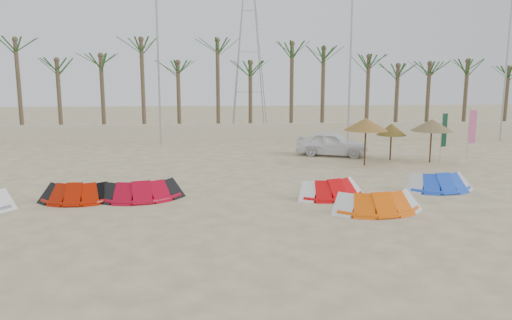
{
  "coord_description": "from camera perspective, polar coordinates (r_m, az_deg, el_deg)",
  "views": [
    {
      "loc": [
        -1.67,
        -16.79,
        5.44
      ],
      "look_at": [
        0.0,
        6.0,
        1.3
      ],
      "focal_mm": 35.0,
      "sensor_mm": 36.0,
      "label": 1
    }
  ],
  "objects": [
    {
      "name": "kite_blue",
      "position": [
        24.45,
        20.05,
        -2.22
      ],
      "size": [
        3.25,
        1.82,
        0.9
      ],
      "color": "blue",
      "rests_on": "ground"
    },
    {
      "name": "kite_red_right",
      "position": [
        21.96,
        8.57,
        -3.07
      ],
      "size": [
        3.34,
        2.25,
        0.9
      ],
      "color": "red",
      "rests_on": "ground"
    },
    {
      "name": "kite_red_left",
      "position": [
        22.33,
        -19.66,
        -3.34
      ],
      "size": [
        3.02,
        1.56,
        0.9
      ],
      "color": "#A71400",
      "rests_on": "ground"
    },
    {
      "name": "parasol_right",
      "position": [
        31.12,
        19.46,
        3.78
      ],
      "size": [
        2.42,
        2.42,
        2.59
      ],
      "color": "#4C331E",
      "rests_on": "ground"
    },
    {
      "name": "flag_pink",
      "position": [
        33.71,
        23.41,
        3.36
      ],
      "size": [
        0.45,
        0.1,
        3.17
      ],
      "color": "#A5A8AD",
      "rests_on": "ground"
    },
    {
      "name": "lamp_d",
      "position": [
        42.72,
        26.75,
        9.63
      ],
      "size": [
        1.25,
        0.14,
        11.0
      ],
      "color": "#A5A8AD",
      "rests_on": "ground"
    },
    {
      "name": "parasol_left",
      "position": [
        29.15,
        12.45,
        4.01
      ],
      "size": [
        2.5,
        2.5,
        2.74
      ],
      "color": "#4C331E",
      "rests_on": "ground"
    },
    {
      "name": "parasol_mid",
      "position": [
        31.37,
        15.22,
        3.39
      ],
      "size": [
        1.81,
        1.81,
        2.23
      ],
      "color": "#4C331E",
      "rests_on": "ground"
    },
    {
      "name": "ground",
      "position": [
        17.73,
        1.43,
        -7.6
      ],
      "size": [
        120.0,
        120.0,
        0.0
      ],
      "primitive_type": "plane",
      "color": "beige",
      "rests_on": "ground"
    },
    {
      "name": "kite_orange",
      "position": [
        20.16,
        13.5,
        -4.44
      ],
      "size": [
        3.64,
        1.91,
        0.9
      ],
      "color": "#FF5D08",
      "rests_on": "ground"
    },
    {
      "name": "palm_line",
      "position": [
        40.37,
        -0.89,
        11.69
      ],
      "size": [
        52.0,
        4.0,
        7.7
      ],
      "color": "brown",
      "rests_on": "ground"
    },
    {
      "name": "boundary_wall",
      "position": [
        39.12,
        -1.72,
        3.23
      ],
      "size": [
        60.0,
        0.3,
        1.3
      ],
      "primitive_type": "cube",
      "color": "beige",
      "rests_on": "ground"
    },
    {
      "name": "lamp_c",
      "position": [
        38.05,
        10.77,
        10.59
      ],
      "size": [
        1.25,
        0.14,
        11.0
      ],
      "color": "#A5A8AD",
      "rests_on": "ground"
    },
    {
      "name": "car",
      "position": [
        32.39,
        8.67,
        1.86
      ],
      "size": [
        4.87,
        3.22,
        1.54
      ],
      "primitive_type": "imported",
      "rotation": [
        0.0,
        0.0,
        1.23
      ],
      "color": "white",
      "rests_on": "ground"
    },
    {
      "name": "pylon",
      "position": [
        45.2,
        -0.78,
        3.36
      ],
      "size": [
        3.0,
        3.0,
        14.0
      ],
      "primitive_type": null,
      "color": "#A5A8AD",
      "rests_on": "ground"
    },
    {
      "name": "lamp_b",
      "position": [
        37.04,
        -11.04,
        10.59
      ],
      "size": [
        1.25,
        0.14,
        11.0
      ],
      "color": "#A5A8AD",
      "rests_on": "ground"
    },
    {
      "name": "kite_red_mid",
      "position": [
        22.01,
        -12.9,
        -3.18
      ],
      "size": [
        3.72,
        2.2,
        0.9
      ],
      "color": "#AA051D",
      "rests_on": "ground"
    },
    {
      "name": "flag_green",
      "position": [
        31.71,
        20.72,
        3.04
      ],
      "size": [
        0.44,
        0.18,
        3.06
      ],
      "color": "#A5A8AD",
      "rests_on": "ground"
    }
  ]
}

